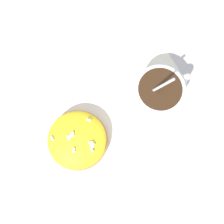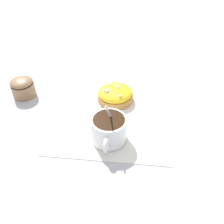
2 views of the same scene
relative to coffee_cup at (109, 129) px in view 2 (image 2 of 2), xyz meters
The scene contains 5 objects.
ground_plane 0.08m from the coffee_cup, behind, with size 3.00×3.00×0.00m, color #B2B2B7.
paper_napkin 0.08m from the coffee_cup, behind, with size 0.29×0.29×0.00m.
coffee_cup is the anchor object (origin of this frame).
frosted_pastry 0.15m from the coffee_cup, behind, with size 0.10×0.10×0.04m.
sugar_bowl 0.30m from the coffee_cup, 116.15° to the right, with size 0.06×0.06×0.06m.
Camera 2 is at (0.41, 0.07, 0.36)m, focal length 35.00 mm.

